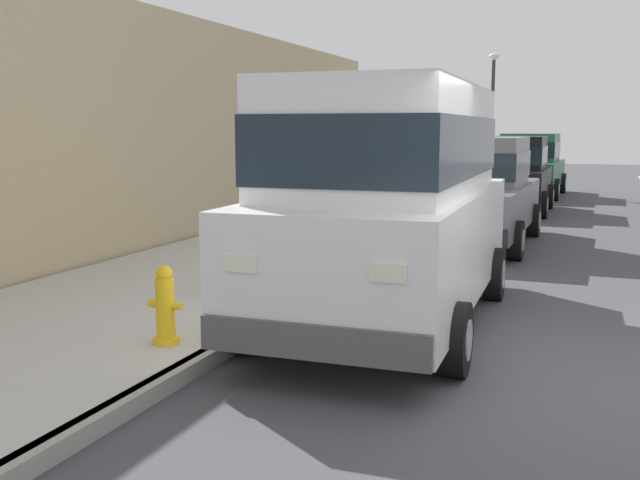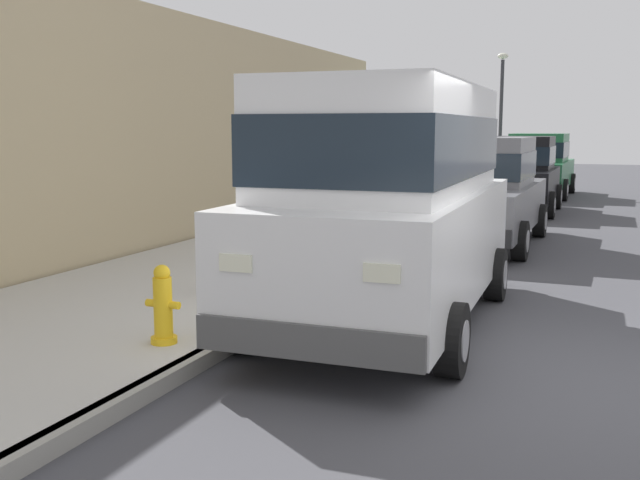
% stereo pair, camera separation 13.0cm
% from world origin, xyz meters
% --- Properties ---
extents(ground_plane, '(80.00, 80.00, 0.00)m').
position_xyz_m(ground_plane, '(0.00, 0.00, 0.00)').
color(ground_plane, '#424247').
extents(curb, '(0.16, 64.00, 0.14)m').
position_xyz_m(curb, '(-3.20, 0.00, 0.07)').
color(curb, gray).
rests_on(curb, ground).
extents(sidewalk, '(3.60, 64.00, 0.14)m').
position_xyz_m(sidewalk, '(-5.00, 0.00, 0.07)').
color(sidewalk, '#B7B5AD').
rests_on(sidewalk, ground).
extents(car_white_van, '(2.22, 4.95, 2.52)m').
position_xyz_m(car_white_van, '(-2.10, 1.29, 1.39)').
color(car_white_van, white).
rests_on(car_white_van, ground).
extents(car_grey_sedan, '(2.09, 4.63, 1.92)m').
position_xyz_m(car_grey_sedan, '(-2.11, 7.13, 0.98)').
color(car_grey_sedan, slate).
rests_on(car_grey_sedan, ground).
extents(car_black_hatchback, '(1.96, 3.80, 1.88)m').
position_xyz_m(car_black_hatchback, '(-2.11, 12.79, 0.98)').
color(car_black_hatchback, black).
rests_on(car_black_hatchback, ground).
extents(car_green_sedan, '(2.11, 4.64, 1.92)m').
position_xyz_m(car_green_sedan, '(-2.10, 17.57, 0.98)').
color(car_green_sedan, '#23663D').
rests_on(car_green_sedan, ground).
extents(dog_brown, '(0.23, 0.76, 0.49)m').
position_xyz_m(dog_brown, '(-4.12, 1.51, 0.43)').
color(dog_brown, brown).
rests_on(dog_brown, sidewalk).
extents(fire_hydrant, '(0.34, 0.24, 0.72)m').
position_xyz_m(fire_hydrant, '(-3.65, -0.63, 0.48)').
color(fire_hydrant, gold).
rests_on(fire_hydrant, sidewalk).
extents(street_lamp, '(0.36, 0.36, 4.42)m').
position_xyz_m(street_lamp, '(-3.55, 19.40, 2.91)').
color(street_lamp, '#2D2D33').
rests_on(street_lamp, sidewalk).
extents(building_facade, '(0.50, 20.00, 4.02)m').
position_xyz_m(building_facade, '(-7.10, 4.89, 2.01)').
color(building_facade, tan).
rests_on(building_facade, ground).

